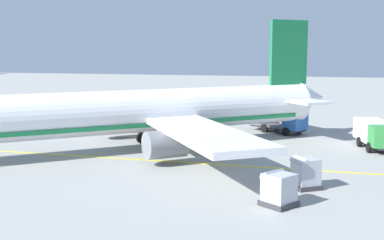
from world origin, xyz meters
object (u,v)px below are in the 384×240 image
object	(u,v)px
service_truck_fuel	(286,123)
cargo_container_near	(305,173)
cargo_container_mid	(279,190)
service_truck_baggage	(375,133)
airliner_foreground	(142,112)

from	to	relation	value
service_truck_fuel	cargo_container_near	distance (m)	21.08
cargo_container_mid	service_truck_baggage	bearing A→B (deg)	-20.21
service_truck_fuel	cargo_container_mid	distance (m)	25.01
service_truck_fuel	cargo_container_near	world-z (taller)	service_truck_fuel
service_truck_fuel	cargo_container_near	bearing A→B (deg)	-172.38
service_truck_fuel	cargo_container_near	xyz separation A→B (m)	(-20.89, -2.79, -0.18)
cargo_container_mid	cargo_container_near	bearing A→B (deg)	-18.26
service_truck_baggage	cargo_container_mid	distance (m)	20.16
service_truck_baggage	cargo_container_near	distance (m)	15.88
service_truck_baggage	cargo_container_near	bearing A→B (deg)	159.27
cargo_container_near	cargo_container_mid	distance (m)	4.28
service_truck_fuel	service_truck_baggage	xyz separation A→B (m)	(-6.05, -8.41, 0.28)
airliner_foreground	service_truck_fuel	distance (m)	16.95
airliner_foreground	service_truck_baggage	xyz separation A→B (m)	(5.86, -20.27, -1.94)
cargo_container_near	service_truck_fuel	bearing A→B (deg)	7.62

